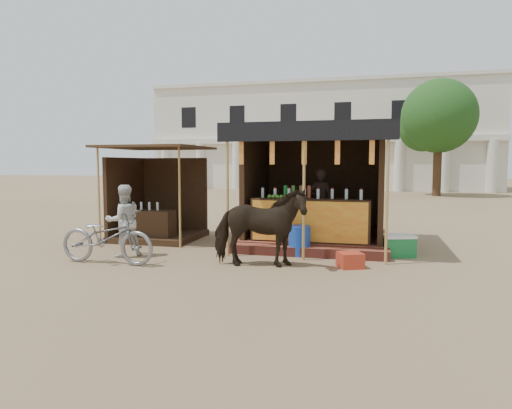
{
  "coord_description": "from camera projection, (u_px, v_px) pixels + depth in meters",
  "views": [
    {
      "loc": [
        2.36,
        -7.47,
        1.93
      ],
      "look_at": [
        0.0,
        1.6,
        1.1
      ],
      "focal_mm": 32.0,
      "sensor_mm": 36.0,
      "label": 1
    }
  ],
  "objects": [
    {
      "name": "ground",
      "position": [
        233.0,
        275.0,
        7.96
      ],
      "size": [
        120.0,
        120.0,
        0.0
      ],
      "primitive_type": "plane",
      "color": "#846B4C",
      "rests_on": "ground"
    },
    {
      "name": "main_stall",
      "position": [
        315.0,
        202.0,
        10.86
      ],
      "size": [
        3.6,
        3.61,
        2.78
      ],
      "color": "brown",
      "rests_on": "ground"
    },
    {
      "name": "secondary_stall",
      "position": [
        154.0,
        206.0,
        11.8
      ],
      "size": [
        2.4,
        2.4,
        2.38
      ],
      "color": "#372214",
      "rests_on": "ground"
    },
    {
      "name": "cow",
      "position": [
        259.0,
        228.0,
        8.52
      ],
      "size": [
        1.87,
        1.07,
        1.5
      ],
      "primitive_type": "imported",
      "rotation": [
        0.0,
        0.0,
        1.72
      ],
      "color": "black",
      "rests_on": "ground"
    },
    {
      "name": "motorbike",
      "position": [
        107.0,
        237.0,
        8.83
      ],
      "size": [
        1.99,
        0.73,
        1.04
      ],
      "primitive_type": "imported",
      "rotation": [
        0.0,
        0.0,
        1.55
      ],
      "color": "gray",
      "rests_on": "ground"
    },
    {
      "name": "bystander",
      "position": [
        124.0,
        221.0,
        9.51
      ],
      "size": [
        0.92,
        0.92,
        1.51
      ],
      "primitive_type": "imported",
      "rotation": [
        0.0,
        0.0,
        3.92
      ],
      "color": "beige",
      "rests_on": "ground"
    },
    {
      "name": "blue_barrel",
      "position": [
        299.0,
        241.0,
        9.65
      ],
      "size": [
        0.52,
        0.52,
        0.63
      ],
      "primitive_type": "cylinder",
      "rotation": [
        0.0,
        0.0,
        -0.13
      ],
      "color": "#1741B2",
      "rests_on": "ground"
    },
    {
      "name": "red_crate",
      "position": [
        350.0,
        260.0,
        8.52
      ],
      "size": [
        0.56,
        0.55,
        0.28
      ],
      "primitive_type": "cube",
      "rotation": [
        0.0,
        0.0,
        0.42
      ],
      "color": "#AA301C",
      "rests_on": "ground"
    },
    {
      "name": "cooler",
      "position": [
        398.0,
        246.0,
        9.54
      ],
      "size": [
        0.75,
        0.62,
        0.46
      ],
      "color": "#1B7937",
      "rests_on": "ground"
    },
    {
      "name": "background_building",
      "position": [
        320.0,
        139.0,
        36.98
      ],
      "size": [
        26.0,
        7.45,
        8.18
      ],
      "color": "silver",
      "rests_on": "ground"
    },
    {
      "name": "tree",
      "position": [
        435.0,
        119.0,
        27.44
      ],
      "size": [
        4.5,
        4.4,
        7.0
      ],
      "color": "#382314",
      "rests_on": "ground"
    }
  ]
}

